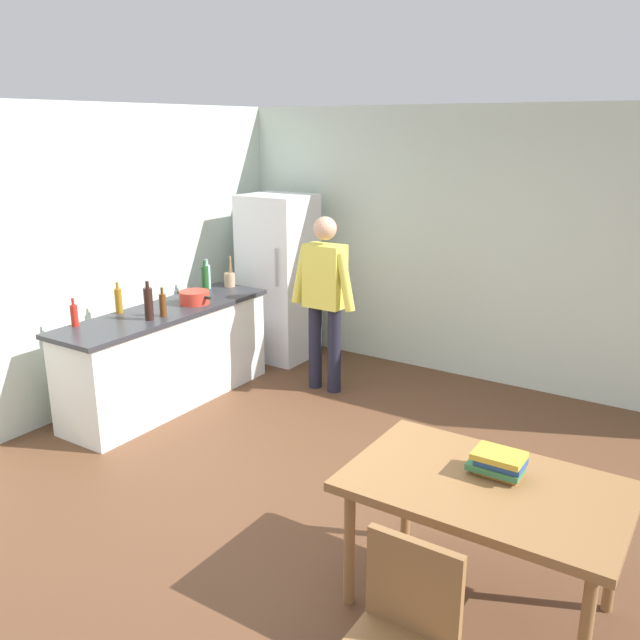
% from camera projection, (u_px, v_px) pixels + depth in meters
% --- Properties ---
extents(ground_plane, '(14.00, 14.00, 0.00)m').
position_uv_depth(ground_plane, '(297.00, 503.00, 4.58)').
color(ground_plane, brown).
extents(wall_back, '(6.40, 0.12, 2.70)m').
position_uv_depth(wall_back, '(467.00, 246.00, 6.61)').
color(wall_back, silver).
rests_on(wall_back, ground_plane).
extents(wall_left, '(0.12, 5.60, 2.70)m').
position_uv_depth(wall_left, '(61.00, 265.00, 5.71)').
color(wall_left, silver).
rests_on(wall_left, ground_plane).
extents(kitchen_counter, '(0.64, 2.20, 0.90)m').
position_uv_depth(kitchen_counter, '(168.00, 356.00, 6.13)').
color(kitchen_counter, white).
rests_on(kitchen_counter, ground_plane).
extents(refrigerator, '(0.70, 0.67, 1.80)m').
position_uv_depth(refrigerator, '(279.00, 278.00, 7.24)').
color(refrigerator, white).
rests_on(refrigerator, ground_plane).
extents(person, '(0.70, 0.22, 1.70)m').
position_uv_depth(person, '(325.00, 293.00, 6.28)').
color(person, '#1E1E2D').
rests_on(person, ground_plane).
extents(dining_table, '(1.40, 0.90, 0.75)m').
position_uv_depth(dining_table, '(485.00, 496.00, 3.42)').
color(dining_table, olive).
rests_on(dining_table, ground_plane).
extents(chair, '(0.42, 0.42, 0.91)m').
position_uv_depth(chair, '(400.00, 635.00, 2.67)').
color(chair, olive).
rests_on(chair, ground_plane).
extents(cooking_pot, '(0.40, 0.28, 0.12)m').
position_uv_depth(cooking_pot, '(194.00, 297.00, 6.19)').
color(cooking_pot, red).
rests_on(cooking_pot, kitchen_counter).
extents(utensil_jar, '(0.11, 0.11, 0.32)m').
position_uv_depth(utensil_jar, '(230.00, 279.00, 6.84)').
color(utensil_jar, tan).
rests_on(utensil_jar, kitchen_counter).
extents(bottle_oil_amber, '(0.06, 0.06, 0.28)m').
position_uv_depth(bottle_oil_amber, '(118.00, 300.00, 5.87)').
color(bottle_oil_amber, '#996619').
rests_on(bottle_oil_amber, kitchen_counter).
extents(bottle_sauce_red, '(0.06, 0.06, 0.24)m').
position_uv_depth(bottle_sauce_red, '(74.00, 315.00, 5.49)').
color(bottle_sauce_red, '#B22319').
rests_on(bottle_sauce_red, kitchen_counter).
extents(bottle_wine_green, '(0.08, 0.08, 0.34)m').
position_uv_depth(bottle_wine_green, '(205.00, 280.00, 6.51)').
color(bottle_wine_green, '#1E5123').
rests_on(bottle_wine_green, kitchen_counter).
extents(bottle_water_clear, '(0.07, 0.07, 0.30)m').
position_uv_depth(bottle_water_clear, '(207.00, 276.00, 6.75)').
color(bottle_water_clear, silver).
rests_on(bottle_water_clear, kitchen_counter).
extents(bottle_beer_brown, '(0.06, 0.06, 0.26)m').
position_uv_depth(bottle_beer_brown, '(163.00, 305.00, 5.76)').
color(bottle_beer_brown, '#5B3314').
rests_on(bottle_beer_brown, kitchen_counter).
extents(bottle_wine_dark, '(0.08, 0.08, 0.34)m').
position_uv_depth(bottle_wine_dark, '(148.00, 303.00, 5.65)').
color(bottle_wine_dark, black).
rests_on(bottle_wine_dark, kitchen_counter).
extents(book_stack, '(0.28, 0.20, 0.13)m').
position_uv_depth(book_stack, '(498.00, 463.00, 3.45)').
color(book_stack, orange).
rests_on(book_stack, dining_table).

